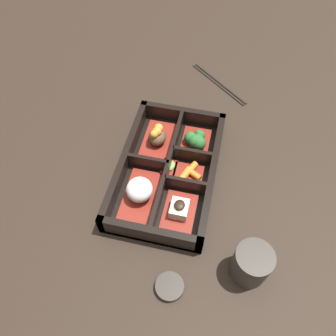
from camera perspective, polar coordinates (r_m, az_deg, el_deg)
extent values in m
plane|color=black|center=(0.72, 0.00, -1.13)|extent=(3.00, 3.00, 0.00)
cube|color=black|center=(0.72, 0.00, -0.91)|extent=(0.33, 0.20, 0.01)
cube|color=black|center=(0.70, 7.62, -1.44)|extent=(0.33, 0.01, 0.05)
cube|color=black|center=(0.72, -7.36, 1.35)|extent=(0.33, 0.01, 0.05)
cube|color=black|center=(0.63, -3.22, -11.48)|extent=(0.01, 0.20, 0.05)
cube|color=black|center=(0.80, 2.51, 8.97)|extent=(0.01, 0.20, 0.05)
cube|color=black|center=(0.70, 0.15, -0.05)|extent=(0.30, 0.01, 0.05)
cube|color=black|center=(0.68, 3.01, -3.17)|extent=(0.01, 0.09, 0.05)
cube|color=black|center=(0.72, 4.19, 1.94)|extent=(0.01, 0.09, 0.05)
cube|color=black|center=(0.71, -3.38, 0.61)|extent=(0.01, 0.09, 0.05)
cube|color=maroon|center=(0.68, -4.83, -4.91)|extent=(0.13, 0.07, 0.01)
ellipsoid|color=silver|center=(0.66, -4.99, -3.78)|extent=(0.05, 0.05, 0.05)
cube|color=maroon|center=(0.76, -1.85, 4.47)|extent=(0.13, 0.07, 0.01)
ellipsoid|color=brown|center=(0.75, -1.89, 5.41)|extent=(0.04, 0.04, 0.03)
sphere|color=orange|center=(0.73, -1.94, 6.35)|extent=(0.02, 0.02, 0.02)
sphere|color=orange|center=(0.73, -2.42, 5.92)|extent=(0.02, 0.02, 0.02)
sphere|color=orange|center=(0.74, -1.64, 6.97)|extent=(0.02, 0.02, 0.02)
cube|color=maroon|center=(0.66, 1.95, -7.69)|extent=(0.09, 0.06, 0.01)
cube|color=beige|center=(0.65, 1.99, -7.11)|extent=(0.04, 0.04, 0.02)
ellipsoid|color=black|center=(0.63, 2.03, -6.45)|extent=(0.02, 0.02, 0.01)
cube|color=maroon|center=(0.71, 3.49, -1.07)|extent=(0.06, 0.06, 0.01)
cylinder|color=orange|center=(0.70, 4.38, -1.06)|extent=(0.03, 0.04, 0.01)
cylinder|color=orange|center=(0.69, 2.94, -1.20)|extent=(0.04, 0.03, 0.02)
cylinder|color=orange|center=(0.71, 4.14, -0.03)|extent=(0.03, 0.03, 0.01)
cube|color=maroon|center=(0.76, 4.79, 4.51)|extent=(0.09, 0.06, 0.01)
sphere|color=#265B28|center=(0.74, 5.14, 4.80)|extent=(0.03, 0.03, 0.03)
sphere|color=#265B28|center=(0.76, 5.61, 5.64)|extent=(0.02, 0.02, 0.02)
sphere|color=#265B28|center=(0.75, 3.93, 5.25)|extent=(0.03, 0.03, 0.03)
sphere|color=#265B28|center=(0.74, 5.43, 4.32)|extent=(0.03, 0.03, 0.03)
sphere|color=#265B28|center=(0.74, 4.72, 4.66)|extent=(0.03, 0.03, 0.03)
sphere|color=#265B28|center=(0.76, 5.42, 5.89)|extent=(0.02, 0.02, 0.02)
cube|color=maroon|center=(0.72, 0.31, -0.03)|extent=(0.04, 0.03, 0.01)
cylinder|color=#75A84C|center=(0.71, 0.09, 0.50)|extent=(0.02, 0.02, 0.01)
cylinder|color=#75A84C|center=(0.71, 0.44, 0.23)|extent=(0.02, 0.02, 0.01)
cylinder|color=#75A84C|center=(0.71, 0.45, 0.17)|extent=(0.02, 0.02, 0.01)
cylinder|color=#2D2823|center=(0.61, 14.29, -15.86)|extent=(0.07, 0.07, 0.07)
cylinder|color=#597A38|center=(0.58, 14.98, -14.76)|extent=(0.06, 0.06, 0.01)
cylinder|color=black|center=(0.92, 8.63, 14.30)|extent=(0.13, 0.16, 0.01)
cylinder|color=black|center=(0.93, 9.05, 14.51)|extent=(0.13, 0.16, 0.01)
cylinder|color=#2D2823|center=(0.61, 0.27, -19.94)|extent=(0.05, 0.05, 0.01)
cylinder|color=black|center=(0.61, 0.27, -19.85)|extent=(0.04, 0.04, 0.00)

